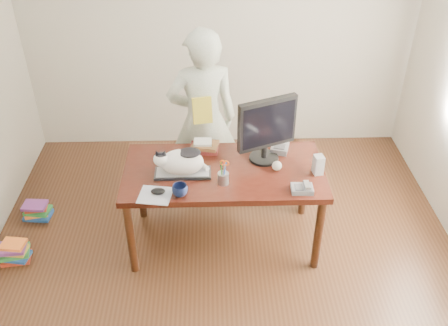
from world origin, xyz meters
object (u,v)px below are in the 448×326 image
Objects in this scene: desk at (224,179)px; speaker at (318,165)px; pen_cup at (223,177)px; book_stack at (204,146)px; monitor at (267,127)px; phone at (303,188)px; person at (203,121)px; cat at (180,161)px; keyboard at (183,173)px; coffee_mug at (180,190)px; baseball at (277,166)px; calculator at (280,147)px; book_pile_a at (14,252)px; book_pile_b at (37,210)px; mouse at (158,191)px.

speaker is (0.74, -0.14, 0.23)m from desk.
pen_cup is 0.49m from book_stack.
phone is (0.24, -0.42, -0.29)m from monitor.
cat is at bearing 65.78° from person.
desk is 3.62× the size of keyboard.
baseball is (0.76, 0.30, -0.01)m from coffee_mug.
calculator is (-0.26, 0.34, -0.05)m from speaker.
monitor is at bearing 41.10° from pen_cup.
book_pile_a is at bearing 175.28° from coffee_mug.
phone is 1.18m from person.
cat is 1.67× the size of book_pile_b.
pen_cup reaches higher than book_pile_a.
baseball is 2.29m from book_pile_a.
book_stack is 0.33m from person.
book_pile_a is at bearing -174.33° from keyboard.
book_stack is 0.64m from calculator.
calculator is at bearing 42.89° from pen_cup.
calculator is at bearing 24.08° from monitor.
cat is 2.69× the size of speaker.
monitor is at bearing -6.18° from book_pile_b.
pen_cup is at bearing -22.18° from keyboard.
book_pile_a is at bearing -154.81° from book_stack.
calculator reaches higher than mouse.
person is 1.93m from book_pile_a.
coffee_mug is 0.07× the size of person.
pen_cup is 0.60m from phone.
person reaches higher than keyboard.
coffee_mug is 0.92m from phone.
desk is 6.20× the size of book_pile_b.
mouse is (-0.16, -0.24, -0.10)m from cat.
speaker is 0.09× the size of person.
calculator is at bearing 22.28° from desk.
pen_cup is 1.32× the size of phone.
phone reaches higher than desk.
book_pile_b is (-1.55, -0.26, -0.78)m from person.
coffee_mug is (-0.01, -0.26, 0.03)m from keyboard.
speaker is at bearing -0.97° from keyboard.
coffee_mug is at bearing -176.92° from phone.
book_pile_a is at bearing -179.33° from pen_cup.
cat reaches higher than book_pile_a.
monitor is 7.16× the size of baseball.
desk is at bearing -8.97° from book_pile_b.
phone is (0.58, -0.37, 0.17)m from desk.
desk reaches higher than book_pile_a.
book_pile_a is at bearing -170.97° from desk.
person is at bearing 107.59° from desk.
coffee_mug is (-0.32, -0.14, -0.01)m from pen_cup.
book_pile_b is at bearing 163.68° from keyboard.
monitor reaches higher than desk.
mouse reaches higher than keyboard.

